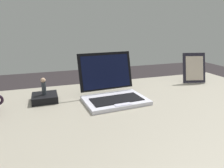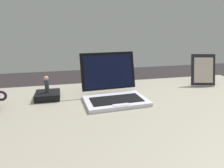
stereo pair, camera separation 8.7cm
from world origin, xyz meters
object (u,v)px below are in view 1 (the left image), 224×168
figurine_stand (45,98)px  figurine (44,86)px  laptop_front (112,91)px  photo_frame (194,68)px

figurine_stand → figurine: figurine is taller
laptop_front → figurine_stand: 0.30m
photo_frame → figurine: (-0.83, -0.04, -0.01)m
photo_frame → figurine_stand: size_ratio=1.59×
laptop_front → figurine: bearing=164.8°
figurine → figurine_stand: bearing=0.0°
laptop_front → photo_frame: laptop_front is taller
figurine → laptop_front: bearing=-15.2°
laptop_front → figurine: laptop_front is taller
laptop_front → figurine_stand: size_ratio=2.58×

